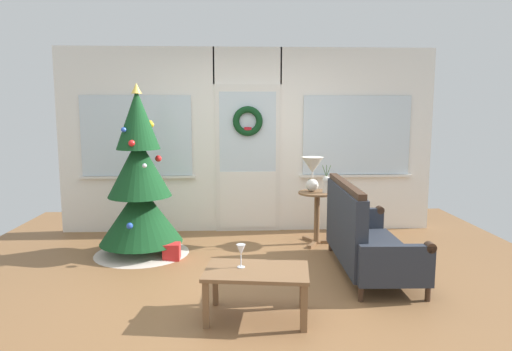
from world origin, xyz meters
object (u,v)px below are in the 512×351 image
object	(u,v)px
coffee_table	(257,277)
wine_glass	(241,251)
side_table	(317,207)
gift_box	(172,252)
settee_sofa	(362,237)
christmas_tree	(140,191)
table_lamp	(312,169)
flower_vase	(326,184)

from	to	relation	value
coffee_table	wine_glass	xyz separation A→B (m)	(-0.13, 0.06, 0.20)
side_table	gift_box	xyz separation A→B (m)	(-1.77, -0.57, -0.38)
side_table	gift_box	world-z (taller)	side_table
coffee_table	settee_sofa	bearing A→B (deg)	41.37
side_table	coffee_table	size ratio (longest dim) A/B	0.75
wine_glass	gift_box	size ratio (longest dim) A/B	1.03
christmas_tree	coffee_table	distance (m)	2.22
table_lamp	flower_vase	xyz separation A→B (m)	(0.16, -0.10, -0.17)
side_table	table_lamp	distance (m)	0.48
christmas_tree	settee_sofa	size ratio (longest dim) A/B	1.22
christmas_tree	table_lamp	size ratio (longest dim) A/B	4.55
flower_vase	wine_glass	bearing A→B (deg)	-119.04
wine_glass	coffee_table	bearing A→B (deg)	-23.95
christmas_tree	coffee_table	world-z (taller)	christmas_tree
table_lamp	coffee_table	bearing A→B (deg)	-110.75
table_lamp	coffee_table	xyz separation A→B (m)	(-0.80, -2.12, -0.61)
christmas_tree	wine_glass	xyz separation A→B (m)	(1.17, -1.71, -0.20)
settee_sofa	coffee_table	size ratio (longest dim) A/B	1.82
table_lamp	wine_glass	bearing A→B (deg)	-114.26
gift_box	christmas_tree	bearing A→B (deg)	147.00
settee_sofa	side_table	size ratio (longest dim) A/B	2.44
settee_sofa	flower_vase	bearing A→B (deg)	100.75
table_lamp	gift_box	xyz separation A→B (m)	(-1.71, -0.61, -0.86)
table_lamp	wine_glass	xyz separation A→B (m)	(-0.93, -2.06, -0.41)
christmas_tree	side_table	size ratio (longest dim) A/B	2.98
settee_sofa	gift_box	world-z (taller)	settee_sofa
table_lamp	flower_vase	size ratio (longest dim) A/B	1.26
table_lamp	wine_glass	world-z (taller)	table_lamp
table_lamp	coffee_table	world-z (taller)	table_lamp
flower_vase	gift_box	world-z (taller)	flower_vase
flower_vase	gift_box	bearing A→B (deg)	-164.84
coffee_table	gift_box	bearing A→B (deg)	120.93
side_table	wine_glass	size ratio (longest dim) A/B	3.45
coffee_table	side_table	bearing A→B (deg)	67.46
christmas_tree	settee_sofa	world-z (taller)	christmas_tree
christmas_tree	coffee_table	size ratio (longest dim) A/B	2.23
flower_vase	coffee_table	distance (m)	2.28
table_lamp	gift_box	world-z (taller)	table_lamp
side_table	flower_vase	size ratio (longest dim) A/B	1.92
side_table	coffee_table	xyz separation A→B (m)	(-0.86, -2.08, -0.13)
wine_glass	settee_sofa	bearing A→B (deg)	36.86
side_table	table_lamp	xyz separation A→B (m)	(-0.06, 0.04, 0.48)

